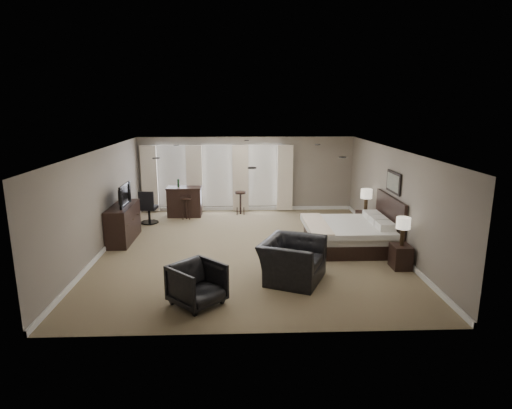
{
  "coord_description": "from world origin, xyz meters",
  "views": [
    {
      "loc": [
        -0.22,
        -10.64,
        3.7
      ],
      "look_at": [
        0.2,
        0.4,
        1.1
      ],
      "focal_mm": 30.0,
      "sensor_mm": 36.0,
      "label": 1
    }
  ],
  "objects_px": {
    "lamp_far": "(366,201)",
    "desk_chair": "(149,207)",
    "nightstand_far": "(365,222)",
    "armchair_near": "(292,253)",
    "bed": "(348,223)",
    "nightstand_near": "(401,257)",
    "bar_stool_right": "(240,203)",
    "dresser": "(123,223)",
    "bar_counter": "(185,202)",
    "bar_stool_left": "(186,208)",
    "lamp_near": "(403,231)",
    "armchair_far": "(197,282)",
    "tv": "(122,203)"
  },
  "relations": [
    {
      "from": "nightstand_near",
      "to": "bar_stool_right",
      "type": "bearing_deg",
      "value": 125.69
    },
    {
      "from": "bed",
      "to": "desk_chair",
      "type": "height_order",
      "value": "bed"
    },
    {
      "from": "bar_counter",
      "to": "dresser",
      "type": "bearing_deg",
      "value": -117.51
    },
    {
      "from": "tv",
      "to": "lamp_far",
      "type": "bearing_deg",
      "value": -85.02
    },
    {
      "from": "tv",
      "to": "armchair_near",
      "type": "distance_m",
      "value": 5.23
    },
    {
      "from": "bed",
      "to": "bar_stool_right",
      "type": "bearing_deg",
      "value": 127.22
    },
    {
      "from": "nightstand_far",
      "to": "tv",
      "type": "bearing_deg",
      "value": -175.02
    },
    {
      "from": "bed",
      "to": "armchair_near",
      "type": "xyz_separation_m",
      "value": [
        -1.69,
        -2.03,
        -0.09
      ]
    },
    {
      "from": "armchair_far",
      "to": "bar_stool_left",
      "type": "relative_size",
      "value": 1.21
    },
    {
      "from": "armchair_near",
      "to": "lamp_far",
      "type": "bearing_deg",
      "value": -12.14
    },
    {
      "from": "lamp_near",
      "to": "armchair_near",
      "type": "distance_m",
      "value": 2.66
    },
    {
      "from": "lamp_near",
      "to": "tv",
      "type": "distance_m",
      "value": 7.29
    },
    {
      "from": "lamp_near",
      "to": "bar_stool_left",
      "type": "relative_size",
      "value": 0.9
    },
    {
      "from": "desk_chair",
      "to": "armchair_near",
      "type": "bearing_deg",
      "value": 136.14
    },
    {
      "from": "dresser",
      "to": "bar_counter",
      "type": "xyz_separation_m",
      "value": [
        1.36,
        2.61,
        0.0
      ]
    },
    {
      "from": "desk_chair",
      "to": "dresser",
      "type": "bearing_deg",
      "value": 84.57
    },
    {
      "from": "lamp_far",
      "to": "armchair_near",
      "type": "xyz_separation_m",
      "value": [
        -2.58,
        -3.48,
        -0.35
      ]
    },
    {
      "from": "lamp_far",
      "to": "desk_chair",
      "type": "distance_m",
      "value": 6.7
    },
    {
      "from": "nightstand_far",
      "to": "desk_chair",
      "type": "bearing_deg",
      "value": 169.97
    },
    {
      "from": "nightstand_far",
      "to": "bar_counter",
      "type": "height_order",
      "value": "bar_counter"
    },
    {
      "from": "armchair_far",
      "to": "tv",
      "type": "bearing_deg",
      "value": 75.8
    },
    {
      "from": "nightstand_near",
      "to": "bar_counter",
      "type": "height_order",
      "value": "bar_counter"
    },
    {
      "from": "bed",
      "to": "armchair_far",
      "type": "bearing_deg",
      "value": -139.14
    },
    {
      "from": "dresser",
      "to": "bar_stool_left",
      "type": "distance_m",
      "value": 2.68
    },
    {
      "from": "dresser",
      "to": "bar_counter",
      "type": "height_order",
      "value": "bar_counter"
    },
    {
      "from": "lamp_far",
      "to": "bar_stool_left",
      "type": "distance_m",
      "value": 5.74
    },
    {
      "from": "armchair_near",
      "to": "bar_stool_right",
      "type": "height_order",
      "value": "armchair_near"
    },
    {
      "from": "lamp_near",
      "to": "lamp_far",
      "type": "bearing_deg",
      "value": 90.0
    },
    {
      "from": "bar_stool_right",
      "to": "dresser",
      "type": "bearing_deg",
      "value": -138.9
    },
    {
      "from": "bed",
      "to": "nightstand_far",
      "type": "distance_m",
      "value": 1.75
    },
    {
      "from": "lamp_near",
      "to": "armchair_near",
      "type": "bearing_deg",
      "value": -167.33
    },
    {
      "from": "bed",
      "to": "bar_counter",
      "type": "height_order",
      "value": "bed"
    },
    {
      "from": "nightstand_near",
      "to": "bar_stool_left",
      "type": "xyz_separation_m",
      "value": [
        -5.47,
        4.55,
        0.09
      ]
    },
    {
      "from": "bar_stool_left",
      "to": "dresser",
      "type": "bearing_deg",
      "value": -122.85
    },
    {
      "from": "armchair_near",
      "to": "bar_stool_left",
      "type": "height_order",
      "value": "armchair_near"
    },
    {
      "from": "bar_stool_left",
      "to": "desk_chair",
      "type": "height_order",
      "value": "desk_chair"
    },
    {
      "from": "lamp_far",
      "to": "armchair_near",
      "type": "height_order",
      "value": "lamp_far"
    },
    {
      "from": "lamp_near",
      "to": "bar_stool_left",
      "type": "distance_m",
      "value": 7.13
    },
    {
      "from": "lamp_far",
      "to": "desk_chair",
      "type": "bearing_deg",
      "value": 169.97
    },
    {
      "from": "bar_stool_right",
      "to": "bar_stool_left",
      "type": "bearing_deg",
      "value": -162.17
    },
    {
      "from": "armchair_far",
      "to": "armchair_near",
      "type": "bearing_deg",
      "value": -15.66
    },
    {
      "from": "lamp_near",
      "to": "tv",
      "type": "xyz_separation_m",
      "value": [
        -6.92,
        2.3,
        0.19
      ]
    },
    {
      "from": "lamp_far",
      "to": "bar_stool_left",
      "type": "xyz_separation_m",
      "value": [
        -5.47,
        1.65,
        -0.58
      ]
    },
    {
      "from": "nightstand_near",
      "to": "bar_counter",
      "type": "relative_size",
      "value": 0.47
    },
    {
      "from": "lamp_far",
      "to": "armchair_far",
      "type": "height_order",
      "value": "lamp_far"
    },
    {
      "from": "bed",
      "to": "lamp_far",
      "type": "distance_m",
      "value": 1.72
    },
    {
      "from": "bar_counter",
      "to": "lamp_far",
      "type": "bearing_deg",
      "value": -19.85
    },
    {
      "from": "lamp_near",
      "to": "armchair_far",
      "type": "relative_size",
      "value": 0.74
    },
    {
      "from": "bed",
      "to": "nightstand_far",
      "type": "xyz_separation_m",
      "value": [
        0.89,
        1.45,
        -0.39
      ]
    },
    {
      "from": "nightstand_near",
      "to": "lamp_far",
      "type": "height_order",
      "value": "lamp_far"
    }
  ]
}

